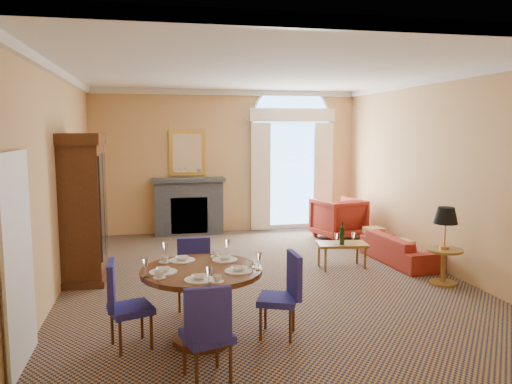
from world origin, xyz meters
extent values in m
plane|color=#141F40|center=(0.00, 0.00, 0.00)|extent=(7.50, 7.50, 0.00)
cube|color=tan|center=(0.00, 3.75, 1.60)|extent=(6.00, 0.04, 3.20)
cube|color=tan|center=(-3.00, 0.00, 1.60)|extent=(0.04, 7.50, 3.20)
cube|color=tan|center=(3.00, 0.00, 1.60)|extent=(0.04, 7.50, 3.20)
cube|color=white|center=(0.00, 0.00, 3.20)|extent=(6.00, 7.50, 0.04)
cube|color=silver|center=(0.00, 0.00, 3.14)|extent=(6.00, 7.50, 0.12)
cube|color=silver|center=(-2.96, -2.40, 1.03)|extent=(0.08, 0.90, 2.06)
cube|color=#40454C|center=(-0.90, 3.55, 0.60)|extent=(1.50, 0.40, 1.20)
cube|color=#40454C|center=(-0.90, 3.52, 1.24)|extent=(1.60, 0.46, 0.08)
cube|color=gold|center=(-0.90, 3.72, 1.80)|extent=(0.80, 0.04, 1.00)
cube|color=white|center=(-0.90, 3.70, 1.80)|extent=(0.64, 0.02, 0.84)
cube|color=silver|center=(1.50, 3.73, 1.25)|extent=(1.90, 0.04, 2.50)
cube|color=#80AAD6|center=(1.50, 3.72, 1.25)|extent=(1.70, 0.02, 2.30)
cylinder|color=silver|center=(1.50, 3.73, 2.50)|extent=(1.90, 0.04, 1.90)
cube|color=#ECE5C8|center=(0.75, 3.61, 1.25)|extent=(0.45, 0.06, 2.45)
cube|color=#ECE5C8|center=(2.25, 3.61, 1.25)|extent=(0.45, 0.06, 2.45)
cube|color=#ECE5C8|center=(1.50, 3.61, 2.65)|extent=(2.00, 0.08, 0.30)
cube|color=#3C1E0D|center=(-2.72, 0.49, 1.05)|extent=(0.58, 1.05, 2.10)
cube|color=#3C1E0D|center=(-2.72, 0.49, 2.19)|extent=(0.65, 1.16, 0.17)
cube|color=#3C1E0D|center=(-2.72, 0.49, 0.05)|extent=(0.65, 1.16, 0.11)
cylinder|color=#3C1E0D|center=(-1.16, -2.21, 0.80)|extent=(1.32, 1.32, 0.05)
cylinder|color=#3C1E0D|center=(-1.16, -2.21, 0.39)|extent=(0.18, 0.18, 0.77)
cylinder|color=#3C1E0D|center=(-1.16, -2.21, 0.03)|extent=(0.66, 0.66, 0.07)
cylinder|color=white|center=(-0.87, -1.92, 0.83)|extent=(0.30, 0.30, 0.01)
imported|color=white|center=(-0.87, -1.92, 0.86)|extent=(0.15, 0.15, 0.04)
imported|color=white|center=(-0.95, -1.74, 0.87)|extent=(0.09, 0.09, 0.07)
cylinder|color=white|center=(-1.35, -1.84, 0.83)|extent=(0.30, 0.30, 0.01)
imported|color=white|center=(-1.35, -1.84, 0.86)|extent=(0.15, 0.15, 0.04)
imported|color=white|center=(-1.55, -1.86, 0.87)|extent=(0.09, 0.09, 0.07)
cylinder|color=white|center=(-1.57, -2.28, 0.83)|extent=(0.30, 0.30, 0.01)
imported|color=white|center=(-1.57, -2.28, 0.86)|extent=(0.15, 0.15, 0.04)
imported|color=white|center=(-1.61, -2.47, 0.87)|extent=(0.09, 0.09, 0.07)
cylinder|color=white|center=(-1.23, -2.63, 0.83)|extent=(0.30, 0.30, 0.01)
imported|color=white|center=(-1.23, -2.63, 0.86)|extent=(0.15, 0.15, 0.04)
imported|color=white|center=(-1.06, -2.73, 0.87)|extent=(0.09, 0.09, 0.07)
cylinder|color=white|center=(-0.79, -2.40, 0.83)|extent=(0.30, 0.30, 0.01)
imported|color=white|center=(-0.79, -2.40, 0.86)|extent=(0.15, 0.15, 0.04)
imported|color=white|center=(-0.64, -2.27, 0.87)|extent=(0.09, 0.09, 0.07)
cube|color=navy|center=(-1.16, -1.39, 0.42)|extent=(0.51, 0.51, 0.07)
cube|color=navy|center=(-1.16, -1.19, 0.70)|extent=(0.42, 0.07, 0.50)
cylinder|color=#3C1E0D|center=(-1.04, -1.19, 0.19)|extent=(0.03, 0.03, 0.38)
cylinder|color=#3C1E0D|center=(-1.36, -1.26, 0.19)|extent=(0.03, 0.03, 0.38)
cylinder|color=#3C1E0D|center=(-0.96, -1.51, 0.19)|extent=(0.03, 0.03, 0.38)
cylinder|color=#3C1E0D|center=(-1.28, -1.58, 0.19)|extent=(0.03, 0.03, 0.38)
cube|color=navy|center=(-1.20, -3.05, 0.42)|extent=(0.52, 0.52, 0.07)
cube|color=navy|center=(-1.21, -3.25, 0.70)|extent=(0.42, 0.08, 0.50)
cylinder|color=#3C1E0D|center=(-1.31, -3.26, 0.19)|extent=(0.03, 0.03, 0.38)
cylinder|color=#3C1E0D|center=(-1.00, -3.17, 0.19)|extent=(0.03, 0.03, 0.38)
cylinder|color=#3C1E0D|center=(-1.40, -2.94, 0.19)|extent=(0.03, 0.03, 0.38)
cylinder|color=#3C1E0D|center=(-1.08, -2.85, 0.19)|extent=(0.03, 0.03, 0.38)
cube|color=navy|center=(-0.31, -2.22, 0.42)|extent=(0.55, 0.55, 0.07)
cube|color=navy|center=(-0.12, -2.22, 0.70)|extent=(0.07, 0.42, 0.50)
cylinder|color=#3C1E0D|center=(-0.22, -2.44, 0.19)|extent=(0.03, 0.03, 0.38)
cylinder|color=#3C1E0D|center=(-0.10, -2.13, 0.19)|extent=(0.03, 0.03, 0.38)
cylinder|color=#3C1E0D|center=(-0.53, -2.31, 0.19)|extent=(0.03, 0.03, 0.38)
cylinder|color=#3C1E0D|center=(-0.40, -2.01, 0.19)|extent=(0.03, 0.03, 0.38)
cube|color=navy|center=(-1.92, -2.19, 0.42)|extent=(0.53, 0.53, 0.07)
cube|color=navy|center=(-2.11, -2.19, 0.70)|extent=(0.08, 0.42, 0.50)
cylinder|color=#3C1E0D|center=(-2.13, -2.09, 0.19)|extent=(0.03, 0.03, 0.38)
cylinder|color=#3C1E0D|center=(-2.02, -2.40, 0.19)|extent=(0.03, 0.03, 0.38)
cylinder|color=#3C1E0D|center=(-1.81, -1.98, 0.19)|extent=(0.03, 0.03, 0.38)
cylinder|color=#3C1E0D|center=(-1.71, -2.30, 0.19)|extent=(0.03, 0.03, 0.38)
imported|color=#9E291C|center=(2.55, 0.37, 0.25)|extent=(0.80, 1.74, 0.49)
imported|color=#9E291C|center=(2.21, 2.48, 0.43)|extent=(1.14, 1.16, 0.86)
cube|color=brown|center=(1.44, 0.30, 0.40)|extent=(0.88, 0.57, 0.05)
cylinder|color=brown|center=(1.09, 0.13, 0.18)|extent=(0.04, 0.04, 0.37)
cylinder|color=brown|center=(1.79, 0.13, 0.18)|extent=(0.04, 0.04, 0.37)
cylinder|color=brown|center=(1.09, 0.46, 0.18)|extent=(0.04, 0.04, 0.37)
cylinder|color=brown|center=(1.79, 0.46, 0.18)|extent=(0.04, 0.04, 0.37)
cylinder|color=brown|center=(2.60, -0.89, 0.53)|extent=(0.55, 0.55, 0.04)
cylinder|color=brown|center=(2.60, -0.89, 0.25)|extent=(0.07, 0.07, 0.51)
cylinder|color=brown|center=(2.60, -0.89, 0.02)|extent=(0.40, 0.40, 0.04)
camera|label=1|loc=(-1.64, -7.47, 2.32)|focal=35.00mm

